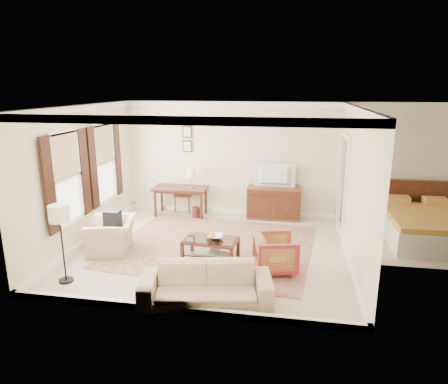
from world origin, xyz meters
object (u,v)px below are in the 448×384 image
(coffee_table, at_px, (211,244))
(striped_armchair, at_px, (276,252))
(sideboard, at_px, (274,203))
(tv, at_px, (275,168))
(sofa, at_px, (206,279))
(club_armchair, at_px, (112,230))
(writing_desk, at_px, (181,191))

(coffee_table, bearing_deg, striped_armchair, -12.61)
(sideboard, distance_m, coffee_table, 2.93)
(tv, relative_size, sofa, 0.48)
(sideboard, height_order, striped_armchair, sideboard)
(coffee_table, height_order, striped_armchair, striped_armchair)
(coffee_table, height_order, club_armchair, club_armchair)
(sideboard, bearing_deg, sofa, -100.74)
(sideboard, xyz_separation_m, club_armchair, (-3.13, -2.64, 0.04))
(club_armchair, bearing_deg, sofa, 41.49)
(coffee_table, bearing_deg, sideboard, 68.81)
(tv, distance_m, striped_armchair, 3.14)
(tv, relative_size, club_armchair, 0.95)
(tv, bearing_deg, sofa, 79.21)
(sofa, bearing_deg, sideboard, 68.29)
(tv, height_order, coffee_table, tv)
(writing_desk, distance_m, striped_armchair, 3.86)
(tv, distance_m, club_armchair, 4.17)
(writing_desk, height_order, striped_armchair, writing_desk)
(tv, bearing_deg, writing_desk, 3.29)
(sideboard, relative_size, tv, 1.37)
(tv, xyz_separation_m, club_armchair, (-3.13, -2.62, -0.86))
(striped_armchair, xyz_separation_m, sofa, (-1.01, -1.27, 0.02))
(club_armchair, bearing_deg, coffee_table, 74.30)
(tv, xyz_separation_m, coffee_table, (-1.06, -2.71, -0.97))
(writing_desk, relative_size, striped_armchair, 1.83)
(coffee_table, bearing_deg, writing_desk, 117.29)
(sofa, bearing_deg, striped_armchair, 40.62)
(striped_armchair, distance_m, club_armchair, 3.35)
(tv, height_order, club_armchair, tv)
(sideboard, distance_m, sofa, 4.36)
(sideboard, relative_size, coffee_table, 1.23)
(sideboard, xyz_separation_m, tv, (0.00, -0.02, 0.89))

